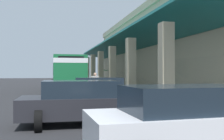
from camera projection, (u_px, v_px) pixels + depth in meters
The scene contains 9 objects.
ground at pixel (165, 90), 25.27m from camera, with size 120.00×120.00×0.00m, color #262628.
curb_strip at pixel (108, 91), 24.39m from camera, with size 38.16×0.50×0.12m, color #9E998E.
plaza_building at pixel (201, 52), 26.56m from camera, with size 32.10×17.24×7.73m.
transit_bus at pixel (67, 71), 24.94m from camera, with size 11.22×2.87×3.34m.
parked_sedan_silver at pixel (101, 91), 14.03m from camera, with size 2.64×4.51×1.47m.
parked_sedan_white at pixel (191, 120), 5.46m from camera, with size 2.54×4.46×1.47m.
parked_sedan_charcoal at pixel (85, 102), 8.85m from camera, with size 2.52×4.45×1.47m.
pedestrian at pixel (95, 83), 18.35m from camera, with size 0.51×0.54×1.73m.
potted_palm at pixel (102, 80), 34.89m from camera, with size 1.67×1.71×2.20m.
Camera 1 is at (23.53, -2.57, 1.75)m, focal length 42.08 mm.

